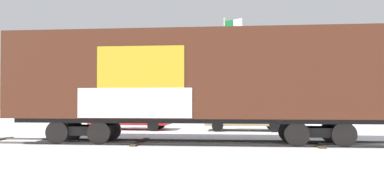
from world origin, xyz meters
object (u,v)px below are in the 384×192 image
object	(u,v)px
freight_car	(197,78)
parked_car_red	(130,114)
flagpole	(228,54)
parked_car_tan	(245,117)

from	to	relation	value
freight_car	parked_car_red	world-z (taller)	freight_car
flagpole	parked_car_tan	world-z (taller)	flagpole
flagpole	parked_car_tan	size ratio (longest dim) A/B	1.80
freight_car	flagpole	size ratio (longest dim) A/B	1.75
freight_car	flagpole	world-z (taller)	flagpole
parked_car_red	parked_car_tan	distance (m)	6.91
parked_car_red	freight_car	bearing A→B (deg)	-54.58
flagpole	freight_car	bearing A→B (deg)	-95.42
freight_car	parked_car_tan	bearing A→B (deg)	70.85
freight_car	parked_car_red	bearing A→B (deg)	125.42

